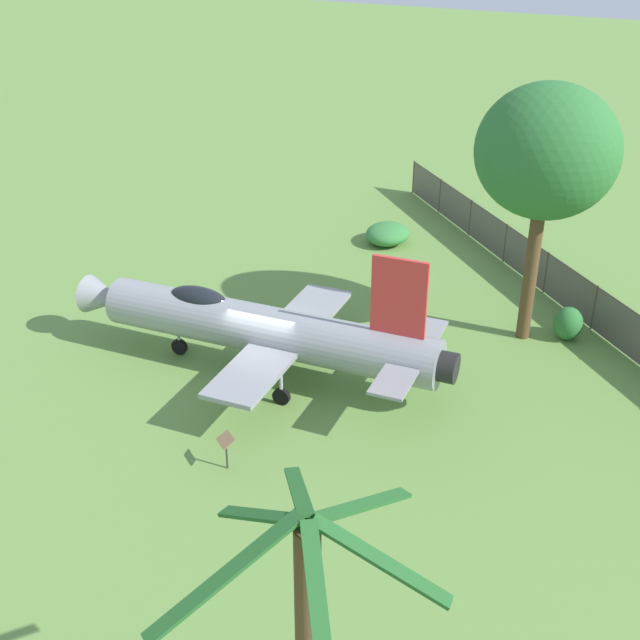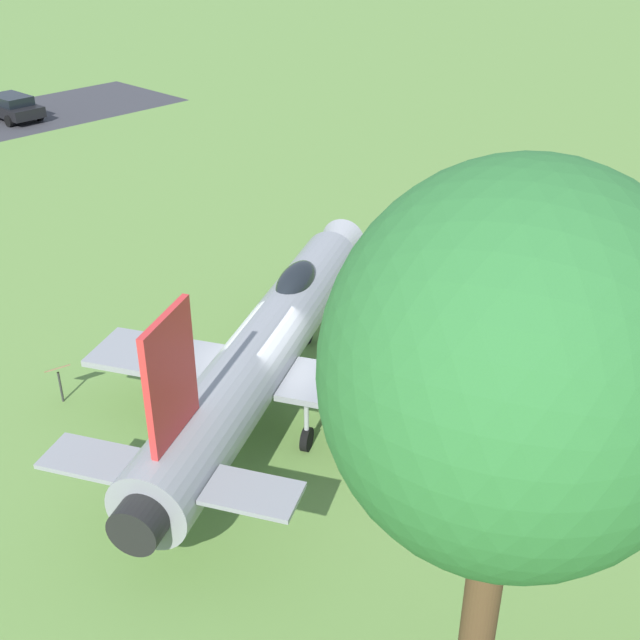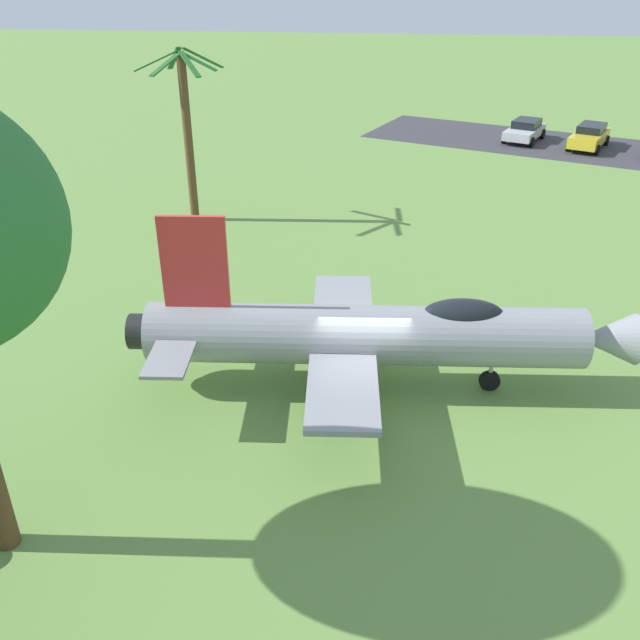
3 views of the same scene
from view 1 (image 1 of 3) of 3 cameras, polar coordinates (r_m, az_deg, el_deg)
The scene contains 7 objects.
ground_plane at distance 28.56m, azimuth -3.61°, elevation -3.81°, with size 200.00×200.00×0.00m, color #668E42.
display_jet at distance 27.82m, azimuth -4.42°, elevation -0.51°, with size 14.11×8.57×5.18m.
shade_tree at distance 29.15m, azimuth 15.68°, elevation 11.25°, with size 4.96×4.45×9.54m.
perimeter_fence at distance 33.91m, azimuth 17.17°, elevation 2.17°, with size 21.86×21.56×1.84m.
shrub_near_fence at distance 39.21m, azimuth 4.79°, elevation 6.08°, with size 2.05×2.36×0.97m.
shrub_by_tree at distance 31.80m, azimuth 17.08°, elevation -0.24°, with size 1.10×1.11×1.30m.
info_plaque at distance 23.82m, azimuth -6.64°, elevation -8.71°, with size 0.72×0.67×1.14m.
Camera 1 is at (-12.71, 20.74, 14.98)m, focal length 45.39 mm.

